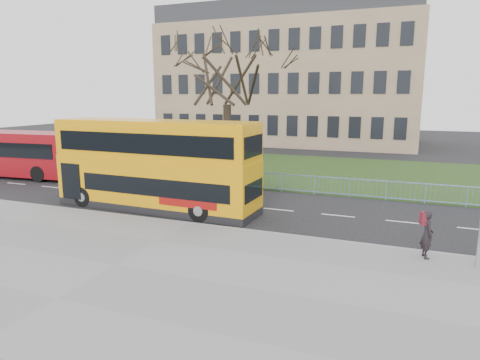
# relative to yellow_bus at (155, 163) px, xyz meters

# --- Properties ---
(ground) EXTENTS (120.00, 120.00, 0.00)m
(ground) POSITION_rel_yellow_bus_xyz_m (2.87, -0.39, -2.39)
(ground) COLOR black
(ground) RESTS_ON ground
(pavement) EXTENTS (80.00, 10.50, 0.12)m
(pavement) POSITION_rel_yellow_bus_xyz_m (2.87, -7.14, -2.33)
(pavement) COLOR slate
(pavement) RESTS_ON ground
(kerb) EXTENTS (80.00, 0.20, 0.14)m
(kerb) POSITION_rel_yellow_bus_xyz_m (2.87, -1.94, -2.32)
(kerb) COLOR gray
(kerb) RESTS_ON ground
(grass_verge) EXTENTS (80.00, 15.40, 0.08)m
(grass_verge) POSITION_rel_yellow_bus_xyz_m (2.87, 13.91, -2.35)
(grass_verge) COLOR #213914
(grass_verge) RESTS_ON ground
(guard_railing) EXTENTS (40.00, 0.12, 1.10)m
(guard_railing) POSITION_rel_yellow_bus_xyz_m (2.87, 6.21, -1.84)
(guard_railing) COLOR #7294CC
(guard_railing) RESTS_ON ground
(bare_tree) EXTENTS (8.38, 8.38, 11.97)m
(bare_tree) POSITION_rel_yellow_bus_xyz_m (-0.13, 9.61, 3.67)
(bare_tree) COLOR black
(bare_tree) RESTS_ON grass_verge
(civic_building) EXTENTS (30.00, 15.00, 14.00)m
(civic_building) POSITION_rel_yellow_bus_xyz_m (-2.13, 34.61, 4.61)
(civic_building) COLOR #856E54
(civic_building) RESTS_ON ground
(yellow_bus) EXTENTS (10.73, 2.91, 4.46)m
(yellow_bus) POSITION_rel_yellow_bus_xyz_m (0.00, 0.00, 0.00)
(yellow_bus) COLOR orange
(yellow_bus) RESTS_ON ground
(red_bus) EXTENTS (12.32, 3.75, 3.20)m
(red_bus) POSITION_rel_yellow_bus_xyz_m (-15.13, 4.03, -0.69)
(red_bus) COLOR maroon
(red_bus) RESTS_ON ground
(pedestrian) EXTENTS (0.56, 0.71, 1.69)m
(pedestrian) POSITION_rel_yellow_bus_xyz_m (12.61, -2.62, -1.43)
(pedestrian) COLOR black
(pedestrian) RESTS_ON pavement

